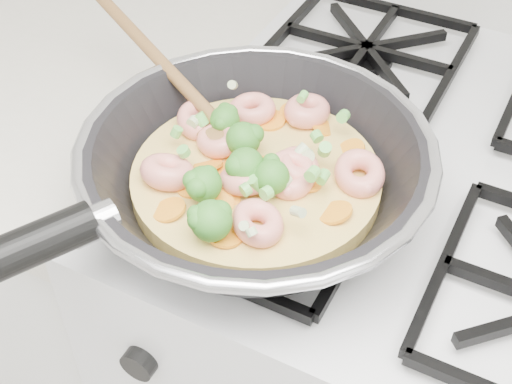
% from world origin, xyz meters
% --- Properties ---
extents(skillet, '(0.46, 0.48, 0.09)m').
position_xyz_m(skillet, '(-0.15, 1.54, 0.96)').
color(skillet, black).
rests_on(skillet, stove).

